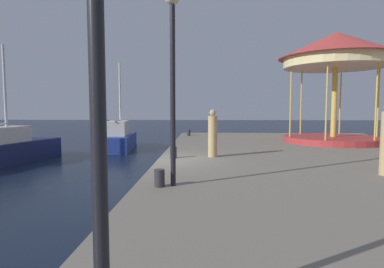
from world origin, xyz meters
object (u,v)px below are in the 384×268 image
object	(u,v)px
lamp_post_mid_promenade	(173,53)
sailboat_blue	(119,138)
carousel	(336,60)
person_far_corner	(213,135)
bollard_south	(159,178)
bollard_north	(173,152)
bollard_center	(189,133)
sailboat_navy	(2,150)

from	to	relation	value
lamp_post_mid_promenade	sailboat_blue	bearing A→B (deg)	110.41
carousel	person_far_corner	size ratio (longest dim) A/B	3.31
sailboat_blue	bollard_south	xyz separation A→B (m)	(4.37, -12.68, 0.31)
bollard_north	bollard_center	world-z (taller)	same
sailboat_navy	sailboat_blue	bearing A→B (deg)	54.72
bollard_center	sailboat_blue	bearing A→B (deg)	-167.62
bollard_center	person_far_corner	bearing A→B (deg)	-81.58
person_far_corner	bollard_south	bearing A→B (deg)	-106.22
sailboat_navy	bollard_center	distance (m)	10.61
sailboat_blue	bollard_north	distance (m)	9.45
carousel	lamp_post_mid_promenade	world-z (taller)	carousel
sailboat_navy	bollard_north	bearing A→B (deg)	-18.83
lamp_post_mid_promenade	bollard_center	distance (m)	13.82
sailboat_blue	bollard_south	distance (m)	13.42
sailboat_blue	carousel	bearing A→B (deg)	-13.05
sailboat_blue	lamp_post_mid_promenade	distance (m)	13.77
sailboat_blue	carousel	xyz separation A→B (m)	(12.19, -2.83, 4.40)
sailboat_blue	bollard_center	bearing A→B (deg)	12.38
lamp_post_mid_promenade	bollard_center	size ratio (longest dim) A/B	11.12
bollard_north	person_far_corner	distance (m)	1.59
bollard_north	person_far_corner	size ratio (longest dim) A/B	0.23
lamp_post_mid_promenade	sailboat_navy	bearing A→B (deg)	141.16
bollard_center	bollard_south	bearing A→B (deg)	-89.97
sailboat_navy	bollard_center	world-z (taller)	sailboat_navy
sailboat_navy	bollard_center	size ratio (longest dim) A/B	16.49
sailboat_navy	bollard_south	size ratio (longest dim) A/B	16.49
carousel	lamp_post_mid_promenade	bearing A→B (deg)	-127.66
carousel	bollard_center	distance (m)	9.61
lamp_post_mid_promenade	bollard_south	distance (m)	2.85
person_far_corner	bollard_center	bearing A→B (deg)	98.42
bollard_south	bollard_center	world-z (taller)	same
carousel	lamp_post_mid_promenade	xyz separation A→B (m)	(-7.52, -9.74, -1.26)
sailboat_navy	bollard_south	bearing A→B (deg)	-40.32
lamp_post_mid_promenade	carousel	bearing A→B (deg)	52.34
bollard_north	person_far_corner	world-z (taller)	person_far_corner
sailboat_navy	bollard_north	world-z (taller)	sailboat_navy
bollard_north	bollard_center	xyz separation A→B (m)	(0.08, 9.38, 0.00)
bollard_south	sailboat_blue	bearing A→B (deg)	109.02
sailboat_blue	carousel	size ratio (longest dim) A/B	0.95
sailboat_navy	carousel	bearing A→B (deg)	9.76
bollard_south	bollard_north	bearing A→B (deg)	91.25
sailboat_blue	person_far_corner	bearing A→B (deg)	-54.84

